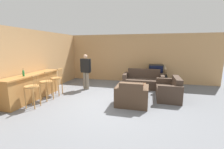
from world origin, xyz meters
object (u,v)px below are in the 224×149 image
Objects in this scene: bar_chair_mid at (46,84)px; couch_far at (143,81)px; loveseat_right at (169,91)px; bar_chair_near at (32,89)px; book_on_table at (142,85)px; bottle at (23,73)px; tv at (156,70)px; tv_unit at (155,79)px; armchair_near at (132,97)px; bar_chair_far at (57,80)px; table_lamp at (165,67)px; person_by_window at (86,70)px; coffee_table at (139,87)px.

bar_chair_mid reaches higher than couch_far.
bar_chair_mid is 4.56m from loveseat_right.
bar_chair_near is 4.71m from couch_far.
book_on_table is at bearing -90.33° from couch_far.
bar_chair_mid is at bearing -141.60° from couch_far.
bar_chair_near is at bearing -24.91° from bottle.
bar_chair_near is 4.24× the size of bottle.
couch_far is 1.68m from loveseat_right.
bar_chair_near is at bearing -133.45° from tv.
tv_unit is at bearing 101.69° from loveseat_right.
book_on_table is at bearing -105.71° from tv.
bar_chair_near is at bearing -135.10° from couch_far.
armchair_near is 4.11× the size of bottle.
tv is (-0.44, 2.14, 0.47)m from loveseat_right.
loveseat_right is 2.24m from tv.
couch_far is (3.33, 2.64, -0.31)m from bar_chair_mid.
bar_chair_far is 3.11m from armchair_near.
bar_chair_near is at bearing -136.37° from table_lamp.
table_lamp is (4.34, 2.83, 0.31)m from bar_chair_far.
loveseat_right is 3.64m from person_by_window.
bar_chair_far is at bearing -126.39° from person_by_window.
loveseat_right is at bearing 39.26° from armchair_near.
coffee_table is at bearing 177.67° from loveseat_right.
tv_unit is at bearing 90.00° from tv.
bar_chair_far reaches higher than loveseat_right.
bar_chair_far is 4.84m from tv_unit.
bottle reaches higher than table_lamp.
couch_far is 1.65× the size of tv_unit.
armchair_near is 0.94× the size of tv_unit.
bar_chair_far is 1.36m from person_by_window.
tv_unit is 2.02× the size of table_lamp.
bottle is (-0.53, -0.43, 0.46)m from bar_chair_mid.
bar_chair_mid is 4.26m from couch_far.
tv is at bearing 46.55° from bar_chair_near.
couch_far reaches higher than tv_unit.
bar_chair_far is at bearing 173.25° from armchair_near.
bar_chair_far reaches higher than tv.
person_by_window reaches higher than tv.
tv_unit is 5.96m from bottle.
bottle is 0.16× the size of person_by_window.
book_on_table is at bearing 12.45° from bar_chair_far.
person_by_window is (0.79, 1.70, 0.29)m from bar_chair_mid.
person_by_window reaches higher than coffee_table.
book_on_table is 2.60m from person_by_window.
bar_chair_near is at bearing -89.98° from bar_chair_mid.
armchair_near is 1.89× the size of table_lamp.
tv is 3.59m from person_by_window.
bar_chair_far is (-0.00, 1.31, 0.00)m from bar_chair_near.
loveseat_right is 1.14m from coffee_table.
armchair_near is 3.75m from bottle.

